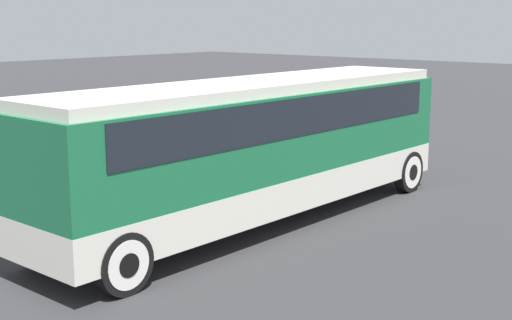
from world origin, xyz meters
TOP-DOWN VIEW (x-y plane):
  - ground_plane at (0.00, 0.00)m, footprint 120.00×120.00m
  - tour_bus at (0.10, 0.00)m, footprint 11.42×2.60m
  - parked_car_near at (5.86, 8.33)m, footprint 4.38×1.89m
  - parked_car_mid at (6.13, 5.30)m, footprint 4.37×1.80m

SIDE VIEW (x-z plane):
  - ground_plane at x=0.00m, z-range 0.00..0.00m
  - parked_car_mid at x=6.13m, z-range 0.01..1.39m
  - parked_car_near at x=5.86m, z-range 0.00..1.44m
  - tour_bus at x=0.10m, z-range 0.33..3.52m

